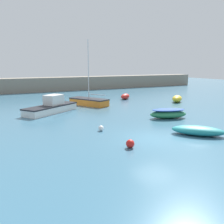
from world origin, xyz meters
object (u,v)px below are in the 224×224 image
at_px(mooring_buoy_red, 130,144).
at_px(motorboat_grey_hull, 52,107).
at_px(mooring_buoy_white, 101,128).
at_px(rowboat_with_red_cover, 168,113).
at_px(fishing_dinghy_green, 177,99).
at_px(rowboat_blue_near, 198,131).
at_px(sailboat_tall_mast, 89,102).
at_px(dinghy_near_pier, 125,96).

bearing_deg(mooring_buoy_red, motorboat_grey_hull, 95.26).
bearing_deg(mooring_buoy_white, rowboat_with_red_cover, 8.73).
bearing_deg(mooring_buoy_red, mooring_buoy_white, 88.08).
xyz_separation_m(fishing_dinghy_green, mooring_buoy_red, (-14.83, -12.38, -0.19)).
relative_size(fishing_dinghy_green, mooring_buoy_white, 6.72).
bearing_deg(fishing_dinghy_green, rowboat_blue_near, -166.39).
height_order(rowboat_with_red_cover, mooring_buoy_red, rowboat_with_red_cover).
height_order(sailboat_tall_mast, mooring_buoy_red, sailboat_tall_mast).
height_order(motorboat_grey_hull, mooring_buoy_red, motorboat_grey_hull).
height_order(fishing_dinghy_green, mooring_buoy_white, fishing_dinghy_green).
relative_size(rowboat_with_red_cover, mooring_buoy_white, 9.36).
bearing_deg(rowboat_with_red_cover, sailboat_tall_mast, 127.31).
bearing_deg(dinghy_near_pier, sailboat_tall_mast, -10.90).
relative_size(motorboat_grey_hull, sailboat_tall_mast, 0.81).
bearing_deg(mooring_buoy_white, rowboat_blue_near, -37.53).
relative_size(sailboat_tall_mast, mooring_buoy_red, 15.32).
bearing_deg(sailboat_tall_mast, motorboat_grey_hull, 89.99).
xyz_separation_m(dinghy_near_pier, mooring_buoy_white, (-10.23, -13.64, -0.19)).
distance_m(rowboat_blue_near, mooring_buoy_red, 5.47).
xyz_separation_m(fishing_dinghy_green, mooring_buoy_white, (-14.69, -8.20, -0.24)).
xyz_separation_m(rowboat_blue_near, mooring_buoy_red, (-5.46, -0.10, -0.07)).
xyz_separation_m(fishing_dinghy_green, rowboat_with_red_cover, (-7.51, -7.09, 0.01)).
distance_m(sailboat_tall_mast, rowboat_with_red_cover, 10.59).
distance_m(motorboat_grey_hull, sailboat_tall_mast, 5.64).
xyz_separation_m(dinghy_near_pier, sailboat_tall_mast, (-6.49, -2.52, 0.06)).
xyz_separation_m(motorboat_grey_hull, rowboat_with_red_cover, (8.50, -7.54, -0.13)).
relative_size(fishing_dinghy_green, mooring_buoy_red, 5.28).
bearing_deg(fishing_dinghy_green, sailboat_tall_mast, 125.99).
bearing_deg(sailboat_tall_mast, mooring_buoy_white, 135.35).
relative_size(motorboat_grey_hull, mooring_buoy_red, 12.43).
xyz_separation_m(motorboat_grey_hull, mooring_buoy_red, (1.18, -12.83, -0.32)).
relative_size(rowboat_blue_near, fishing_dinghy_green, 1.36).
relative_size(rowboat_blue_near, mooring_buoy_white, 9.12).
bearing_deg(motorboat_grey_hull, mooring_buoy_white, 65.72).
height_order(motorboat_grey_hull, fishing_dinghy_green, motorboat_grey_hull).
distance_m(motorboat_grey_hull, rowboat_with_red_cover, 11.36).
height_order(dinghy_near_pier, mooring_buoy_white, dinghy_near_pier).
height_order(fishing_dinghy_green, mooring_buoy_red, fishing_dinghy_green).
relative_size(rowboat_blue_near, sailboat_tall_mast, 0.47).
height_order(rowboat_blue_near, fishing_dinghy_green, fishing_dinghy_green).
relative_size(motorboat_grey_hull, mooring_buoy_white, 15.82).
xyz_separation_m(mooring_buoy_white, mooring_buoy_red, (-0.14, -4.18, 0.05)).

